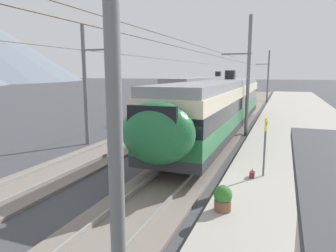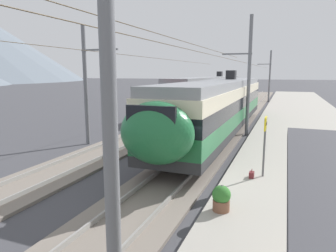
{
  "view_description": "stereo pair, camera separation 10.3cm",
  "coord_description": "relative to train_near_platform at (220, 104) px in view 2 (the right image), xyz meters",
  "views": [
    {
      "loc": [
        -11.29,
        -2.93,
        4.37
      ],
      "look_at": [
        2.85,
        2.43,
        1.72
      ],
      "focal_mm": 32.57,
      "sensor_mm": 36.0,
      "label": 1
    },
    {
      "loc": [
        -11.25,
        -3.03,
        4.37
      ],
      "look_at": [
        2.85,
        2.43,
        1.72
      ],
      "focal_mm": 32.57,
      "sensor_mm": 36.0,
      "label": 2
    }
  ],
  "objects": [
    {
      "name": "ground_plane",
      "position": [
        -9.43,
        -1.13,
        -2.22
      ],
      "size": [
        400.0,
        400.0,
        0.0
      ],
      "primitive_type": "plane",
      "color": "#424247"
    },
    {
      "name": "platform_slab",
      "position": [
        -9.43,
        -5.84,
        -2.06
      ],
      "size": [
        120.0,
        7.58,
        0.33
      ],
      "primitive_type": "cube",
      "color": "#A39E93",
      "rests_on": "ground"
    },
    {
      "name": "track_near",
      "position": [
        -9.43,
        0.0,
        -2.15
      ],
      "size": [
        120.0,
        3.0,
        0.28
      ],
      "color": "slate",
      "rests_on": "ground"
    },
    {
      "name": "track_far",
      "position": [
        -9.43,
        5.0,
        -2.15
      ],
      "size": [
        120.0,
        3.0,
        0.28
      ],
      "color": "slate",
      "rests_on": "ground"
    },
    {
      "name": "train_near_platform",
      "position": [
        0.0,
        0.0,
        0.0
      ],
      "size": [
        23.61,
        3.01,
        4.27
      ],
      "color": "#2D2D30",
      "rests_on": "track_near"
    },
    {
      "name": "train_far_track",
      "position": [
        18.57,
        5.0,
        0.01
      ],
      "size": [
        31.82,
        2.91,
        4.27
      ],
      "color": "#2D2D30",
      "rests_on": "track_far"
    },
    {
      "name": "catenary_mast_west",
      "position": [
        -16.81,
        -1.59,
        1.77
      ],
      "size": [
        46.35,
        2.02,
        7.59
      ],
      "color": "slate",
      "rests_on": "ground"
    },
    {
      "name": "catenary_mast_mid",
      "position": [
        0.92,
        -1.6,
        1.99
      ],
      "size": [
        46.35,
        2.02,
        8.17
      ],
      "color": "slate",
      "rests_on": "ground"
    },
    {
      "name": "catenary_mast_east",
      "position": [
        27.7,
        -1.59,
        1.76
      ],
      "size": [
        46.35,
        2.02,
        7.63
      ],
      "color": "slate",
      "rests_on": "ground"
    },
    {
      "name": "catenary_mast_far_side",
      "position": [
        -5.25,
        6.97,
        1.57
      ],
      "size": [
        46.35,
        2.44,
        7.14
      ],
      "color": "slate",
      "rests_on": "ground"
    },
    {
      "name": "platform_sign",
      "position": [
        -8.56,
        -3.49,
        -0.17
      ],
      "size": [
        0.7,
        0.08,
        2.36
      ],
      "color": "#59595B",
      "rests_on": "platform_slab"
    },
    {
      "name": "handbag_near_sign",
      "position": [
        -8.9,
        -3.1,
        -1.77
      ],
      "size": [
        0.32,
        0.18,
        0.36
      ],
      "color": "maroon",
      "rests_on": "platform_slab"
    },
    {
      "name": "potted_plant_platform_edge",
      "position": [
        -12.21,
        -2.56,
        -1.48
      ],
      "size": [
        0.55,
        0.55,
        0.78
      ],
      "color": "brown",
      "rests_on": "platform_slab"
    }
  ]
}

